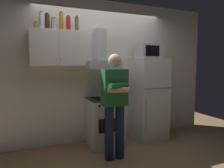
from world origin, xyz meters
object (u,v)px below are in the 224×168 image
(range_hood, at_px, (102,58))
(bottle_soda_red, at_px, (68,24))
(upper_cabinet, at_px, (57,49))
(bottle_spice_jar, at_px, (36,26))
(bottle_rum_dark, at_px, (47,22))
(bottle_olive_oil, at_px, (77,24))
(bottle_canister_steel, at_px, (54,25))
(bottle_vodka_clear, at_px, (41,21))
(bottle_liquor_amber, at_px, (61,22))
(microwave, at_px, (149,51))
(person_standing, at_px, (115,102))
(stove_oven, at_px, (104,122))
(refrigerator, at_px, (149,99))

(range_hood, bearing_deg, bottle_soda_red, -179.28)
(range_hood, bearing_deg, upper_cabinet, -179.91)
(bottle_spice_jar, height_order, bottle_rum_dark, bottle_rum_dark)
(bottle_spice_jar, distance_m, bottle_olive_oil, 0.68)
(bottle_rum_dark, height_order, bottle_canister_steel, bottle_rum_dark)
(upper_cabinet, relative_size, bottle_soda_red, 3.41)
(bottle_vodka_clear, distance_m, bottle_liquor_amber, 0.33)
(bottle_canister_steel, bearing_deg, range_hood, -2.18)
(microwave, relative_size, bottle_soda_red, 1.82)
(bottle_vodka_clear, bearing_deg, bottle_canister_steel, 14.51)
(person_standing, bearing_deg, bottle_soda_red, 127.39)
(bottle_spice_jar, bearing_deg, range_hood, -1.33)
(stove_oven, relative_size, bottle_canister_steel, 4.03)
(refrigerator, bearing_deg, person_standing, -148.77)
(refrigerator, height_order, person_standing, person_standing)
(range_hood, distance_m, microwave, 0.97)
(microwave, distance_m, bottle_liquor_amber, 1.74)
(bottle_soda_red, bearing_deg, microwave, -3.68)
(range_hood, relative_size, bottle_liquor_amber, 2.28)
(bottle_liquor_amber, bearing_deg, range_hood, -3.40)
(refrigerator, height_order, bottle_olive_oil, bottle_olive_oil)
(bottle_vodka_clear, xyz_separation_m, bottle_soda_red, (0.44, 0.01, -0.01))
(person_standing, bearing_deg, refrigerator, 31.23)
(person_standing, height_order, bottle_vodka_clear, bottle_vodka_clear)
(refrigerator, bearing_deg, stove_oven, -179.96)
(upper_cabinet, xyz_separation_m, bottle_vodka_clear, (-0.24, -0.02, 0.44))
(bottle_spice_jar, relative_size, bottle_liquor_amber, 0.39)
(upper_cabinet, xyz_separation_m, bottle_canister_steel, (-0.04, 0.03, 0.40))
(bottle_rum_dark, xyz_separation_m, bottle_canister_steel, (0.11, 0.01, -0.03))
(bottle_vodka_clear, distance_m, bottle_spice_jar, 0.13)
(microwave, height_order, person_standing, microwave)
(range_hood, height_order, bottle_spice_jar, bottle_spice_jar)
(person_standing, xyz_separation_m, bottle_rum_dark, (-0.90, 0.75, 1.28))
(upper_cabinet, distance_m, microwave, 1.75)
(bottle_canister_steel, bearing_deg, bottle_liquor_amber, 4.97)
(range_hood, xyz_separation_m, bottle_olive_oil, (-0.46, -0.00, 0.58))
(upper_cabinet, relative_size, bottle_olive_oil, 3.29)
(bottle_rum_dark, bearing_deg, bottle_vodka_clear, -158.45)
(upper_cabinet, relative_size, bottle_rum_dark, 3.22)
(stove_oven, height_order, bottle_soda_red, bottle_soda_red)
(person_standing, height_order, bottle_spice_jar, bottle_spice_jar)
(range_hood, height_order, refrigerator, range_hood)
(microwave, xyz_separation_m, bottle_soda_red, (-1.55, 0.10, 0.44))
(bottle_spice_jar, height_order, bottle_soda_red, bottle_soda_red)
(microwave, distance_m, bottle_vodka_clear, 2.04)
(range_hood, distance_m, person_standing, 1.01)
(bottle_vodka_clear, relative_size, bottle_soda_red, 1.08)
(refrigerator, bearing_deg, bottle_canister_steel, 174.96)
(bottle_vodka_clear, height_order, bottle_spice_jar, bottle_vodka_clear)
(microwave, bearing_deg, person_standing, -148.00)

